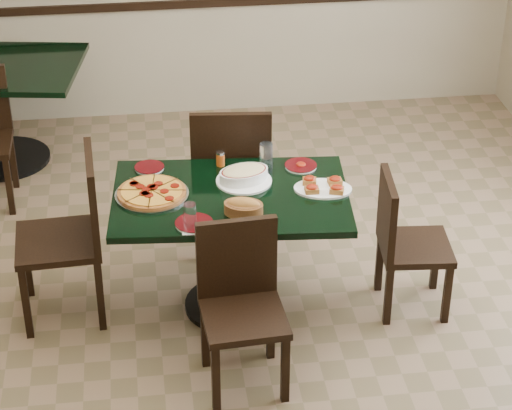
{
  "coord_description": "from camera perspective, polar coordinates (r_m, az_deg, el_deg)",
  "views": [
    {
      "loc": [
        -0.45,
        -4.54,
        3.47
      ],
      "look_at": [
        0.13,
        0.0,
        0.73
      ],
      "focal_mm": 70.0,
      "sensor_mm": 36.0,
      "label": 1
    }
  ],
  "objects": [
    {
      "name": "side_plate_far_l",
      "position": [
        5.67,
        -6.11,
        2.15
      ],
      "size": [
        0.17,
        0.17,
        0.02
      ],
      "rotation": [
        0.0,
        0.0,
        -0.45
      ],
      "color": "white",
      "rests_on": "main_table"
    },
    {
      "name": "room_shell",
      "position": [
        6.83,
        5.67,
        11.06
      ],
      "size": [
        5.5,
        5.5,
        5.5
      ],
      "color": "white",
      "rests_on": "floor"
    },
    {
      "name": "water_glass_a",
      "position": [
        5.6,
        0.58,
        2.77
      ],
      "size": [
        0.08,
        0.08,
        0.16
      ],
      "primitive_type": "cylinder",
      "color": "white",
      "rests_on": "main_table"
    },
    {
      "name": "chair_near",
      "position": [
        5.05,
        -0.88,
        -5.24
      ],
      "size": [
        0.44,
        0.44,
        0.88
      ],
      "rotation": [
        0.0,
        0.0,
        0.07
      ],
      "color": "black",
      "rests_on": "floor"
    },
    {
      "name": "water_glass_b",
      "position": [
        5.08,
        -3.79,
        -0.63
      ],
      "size": [
        0.07,
        0.07,
        0.14
      ],
      "primitive_type": "cylinder",
      "color": "white",
      "rests_on": "main_table"
    },
    {
      "name": "pepper_shaker",
      "position": [
        5.66,
        -2.05,
        2.68
      ],
      "size": [
        0.05,
        0.05,
        0.09
      ],
      "color": "#BC5214",
      "rests_on": "main_table"
    },
    {
      "name": "pepperoni_pizza",
      "position": [
        5.41,
        -5.97,
        0.72
      ],
      "size": [
        0.4,
        0.4,
        0.04
      ],
      "rotation": [
        0.0,
        0.0,
        -0.13
      ],
      "color": "#AEAEB5",
      "rests_on": "main_table"
    },
    {
      "name": "napkin_setting",
      "position": [
        5.11,
        -3.45,
        -1.27
      ],
      "size": [
        0.15,
        0.15,
        0.01
      ],
      "rotation": [
        0.0,
        0.0,
        -0.05
      ],
      "color": "white",
      "rests_on": "main_table"
    },
    {
      "name": "side_plate_far_r",
      "position": [
        5.67,
        2.58,
        2.27
      ],
      "size": [
        0.18,
        0.18,
        0.03
      ],
      "rotation": [
        0.0,
        0.0,
        -0.38
      ],
      "color": "white",
      "rests_on": "main_table"
    },
    {
      "name": "floor",
      "position": [
        5.73,
        -1.34,
        -6.38
      ],
      "size": [
        5.5,
        5.5,
        0.0
      ],
      "primitive_type": "plane",
      "color": "brown",
      "rests_on": "ground"
    },
    {
      "name": "bread_basket",
      "position": [
        5.2,
        -0.72,
        -0.11
      ],
      "size": [
        0.24,
        0.2,
        0.09
      ],
      "rotation": [
        0.0,
        0.0,
        -0.31
      ],
      "color": "brown",
      "rests_on": "main_table"
    },
    {
      "name": "chair_left",
      "position": [
        5.56,
        -10.37,
        -1.27
      ],
      "size": [
        0.49,
        0.49,
        0.99
      ],
      "rotation": [
        0.0,
        0.0,
        -1.52
      ],
      "color": "black",
      "rests_on": "floor"
    },
    {
      "name": "side_plate_near",
      "position": [
        5.13,
        -3.56,
        -1.06
      ],
      "size": [
        0.2,
        0.2,
        0.02
      ],
      "rotation": [
        0.0,
        0.0,
        0.1
      ],
      "color": "white",
      "rests_on": "main_table"
    },
    {
      "name": "chair_right",
      "position": [
        5.61,
        8.39,
        -1.87
      ],
      "size": [
        0.42,
        0.42,
        0.84
      ],
      "rotation": [
        0.0,
        0.0,
        1.49
      ],
      "color": "black",
      "rests_on": "floor"
    },
    {
      "name": "lasagna_casserole",
      "position": [
        5.49,
        -0.7,
        1.75
      ],
      "size": [
        0.32,
        0.31,
        0.09
      ],
      "rotation": [
        0.0,
        0.0,
        0.28
      ],
      "color": "white",
      "rests_on": "main_table"
    },
    {
      "name": "main_table",
      "position": [
        5.49,
        -1.44,
        -1.02
      ],
      "size": [
        1.34,
        0.92,
        0.75
      ],
      "rotation": [
        0.0,
        0.0,
        -0.08
      ],
      "color": "black",
      "rests_on": "floor"
    },
    {
      "name": "bruschetta_platter",
      "position": [
        5.44,
        3.85,
        1.07
      ],
      "size": [
        0.36,
        0.28,
        0.05
      ],
      "rotation": [
        0.0,
        0.0,
        -0.19
      ],
      "color": "white",
      "rests_on": "main_table"
    },
    {
      "name": "chair_far",
      "position": [
        6.0,
        -1.42,
        1.97
      ],
      "size": [
        0.51,
        0.51,
        1.01
      ],
      "rotation": [
        0.0,
        0.0,
        3.05
      ],
      "color": "black",
      "rests_on": "floor"
    }
  ]
}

